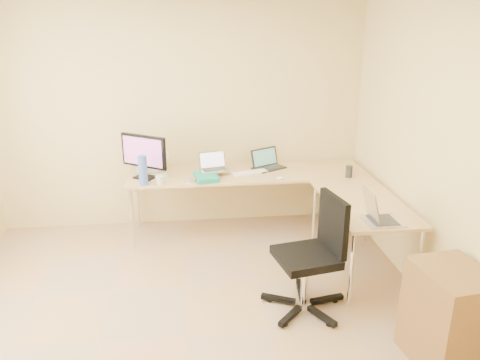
{
  "coord_description": "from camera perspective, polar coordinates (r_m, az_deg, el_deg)",
  "views": [
    {
      "loc": [
        0.06,
        -3.13,
        2.37
      ],
      "look_at": [
        0.55,
        1.1,
        0.9
      ],
      "focal_mm": 35.28,
      "sensor_mm": 36.0,
      "label": 1
    }
  ],
  "objects": [
    {
      "name": "floor",
      "position": [
        3.93,
        -6.48,
        -18.24
      ],
      "size": [
        4.5,
        4.5,
        0.0
      ],
      "primitive_type": "plane",
      "color": "#A08163",
      "rests_on": "ground"
    },
    {
      "name": "wall_back",
      "position": [
        5.48,
        -7.16,
        7.67
      ],
      "size": [
        4.5,
        0.0,
        4.5
      ],
      "primitive_type": "plane",
      "rotation": [
        1.57,
        0.0,
        0.0
      ],
      "color": "#DDC577",
      "rests_on": "ground"
    },
    {
      "name": "wall_right",
      "position": [
        3.88,
        25.42,
        1.15
      ],
      "size": [
        0.0,
        4.5,
        4.5
      ],
      "primitive_type": "plane",
      "rotation": [
        1.57,
        0.0,
        -1.57
      ],
      "color": "#DDC577",
      "rests_on": "ground"
    },
    {
      "name": "desk_main",
      "position": [
        5.41,
        0.94,
        -2.7
      ],
      "size": [
        2.65,
        0.7,
        0.73
      ],
      "primitive_type": "cube",
      "color": "tan",
      "rests_on": "ground"
    },
    {
      "name": "desk_return",
      "position": [
        4.74,
        14.38,
        -6.58
      ],
      "size": [
        0.7,
        1.3,
        0.73
      ],
      "primitive_type": "cube",
      "color": "tan",
      "rests_on": "ground"
    },
    {
      "name": "monitor",
      "position": [
        5.12,
        -11.53,
        2.78
      ],
      "size": [
        0.56,
        0.46,
        0.48
      ],
      "primitive_type": "cube",
      "rotation": [
        0.0,
        0.0,
        -0.6
      ],
      "color": "black",
      "rests_on": "desk_main"
    },
    {
      "name": "book_stack",
      "position": [
        5.05,
        -4.12,
        0.38
      ],
      "size": [
        0.27,
        0.34,
        0.05
      ],
      "primitive_type": "cube",
      "rotation": [
        0.0,
        0.0,
        0.14
      ],
      "color": "#14866B",
      "rests_on": "desk_main"
    },
    {
      "name": "laptop_center",
      "position": [
        5.14,
        -3.14,
        2.2
      ],
      "size": [
        0.35,
        0.3,
        0.2
      ],
      "primitive_type": "cube",
      "rotation": [
        0.0,
        0.0,
        0.24
      ],
      "color": "#AFAFAF",
      "rests_on": "desk_main"
    },
    {
      "name": "laptop_black",
      "position": [
        5.38,
        3.52,
        2.54
      ],
      "size": [
        0.44,
        0.4,
        0.22
      ],
      "primitive_type": "cube",
      "rotation": [
        0.0,
        0.0,
        0.51
      ],
      "color": "black",
      "rests_on": "desk_main"
    },
    {
      "name": "keyboard",
      "position": [
        5.23,
        1.16,
        0.9
      ],
      "size": [
        0.42,
        0.22,
        0.02
      ],
      "primitive_type": "cube",
      "rotation": [
        0.0,
        0.0,
        0.3
      ],
      "color": "white",
      "rests_on": "desk_main"
    },
    {
      "name": "mouse",
      "position": [
        5.05,
        4.83,
        0.22
      ],
      "size": [
        0.1,
        0.07,
        0.03
      ],
      "primitive_type": "ellipsoid",
      "rotation": [
        0.0,
        0.0,
        0.23
      ],
      "color": "white",
      "rests_on": "desk_main"
    },
    {
      "name": "mug",
      "position": [
        4.95,
        -9.66,
        0.01
      ],
      "size": [
        0.12,
        0.12,
        0.09
      ],
      "primitive_type": "imported",
      "rotation": [
        0.0,
        0.0,
        -0.31
      ],
      "color": "silver",
      "rests_on": "desk_main"
    },
    {
      "name": "cd_stack",
      "position": [
        5.0,
        -5.88,
        0.04
      ],
      "size": [
        0.18,
        0.18,
        0.03
      ],
      "primitive_type": "cylinder",
      "rotation": [
        0.0,
        0.0,
        -0.43
      ],
      "color": "silver",
      "rests_on": "desk_main"
    },
    {
      "name": "water_bottle",
      "position": [
        4.93,
        -11.67,
        1.17
      ],
      "size": [
        0.1,
        0.1,
        0.32
      ],
      "primitive_type": "cylinder",
      "rotation": [
        0.0,
        0.0,
        -0.09
      ],
      "color": "#4260B6",
      "rests_on": "desk_main"
    },
    {
      "name": "papers",
      "position": [
        5.18,
        -9.75,
        0.37
      ],
      "size": [
        0.21,
        0.28,
        0.01
      ],
      "primitive_type": "cube",
      "rotation": [
        0.0,
        0.0,
        0.1
      ],
      "color": "silver",
      "rests_on": "desk_main"
    },
    {
      "name": "white_box",
      "position": [
        5.44,
        -11.18,
        1.62
      ],
      "size": [
        0.26,
        0.2,
        0.09
      ],
      "primitive_type": "cube",
      "rotation": [
        0.0,
        0.0,
        0.11
      ],
      "color": "white",
      "rests_on": "desk_main"
    },
    {
      "name": "desk_fan",
      "position": [
        5.4,
        -9.58,
        2.48
      ],
      "size": [
        0.25,
        0.25,
        0.24
      ],
      "primitive_type": "cylinder",
      "rotation": [
        0.0,
        0.0,
        0.38
      ],
      "color": "white",
      "rests_on": "desk_main"
    },
    {
      "name": "black_cup",
      "position": [
        5.23,
        13.04,
        1.01
      ],
      "size": [
        0.08,
        0.08,
        0.13
      ],
      "primitive_type": "cylinder",
      "rotation": [
        0.0,
        0.0,
        -0.04
      ],
      "color": "#292929",
      "rests_on": "desk_main"
    },
    {
      "name": "laptop_return",
      "position": [
        4.14,
        17.02,
        -3.36
      ],
      "size": [
        0.37,
        0.29,
        0.24
      ],
      "primitive_type": "cube",
      "rotation": [
        0.0,
        0.0,
        1.58
      ],
      "color": "silver",
      "rests_on": "desk_return"
    },
    {
      "name": "office_chair",
      "position": [
        3.99,
        7.98,
        -9.08
      ],
      "size": [
        0.72,
        0.72,
        1.02
      ],
      "primitive_type": "cube",
      "rotation": [
        0.0,
        0.0,
        0.19
      ],
      "color": "black",
      "rests_on": "ground"
    },
    {
      "name": "cabinet",
      "position": [
        3.76,
        23.91,
        -15.08
      ],
      "size": [
        0.51,
        0.61,
        0.77
      ],
      "primitive_type": "cube",
      "rotation": [
        0.0,
        0.0,
        0.13
      ],
      "color": "#A04A24",
      "rests_on": "ground"
    }
  ]
}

